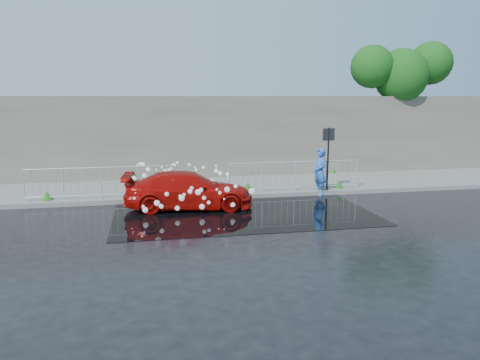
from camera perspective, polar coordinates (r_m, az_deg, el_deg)
The scene contains 13 objects.
ground at distance 13.88m, azimuth -0.89°, elevation -5.00°, with size 90.00×90.00×0.00m, color black.
pavement at distance 18.68m, azimuth -3.73°, elevation -0.85°, with size 30.00×4.00×0.15m, color slate.
curb at distance 16.74m, azimuth -2.80°, elevation -2.11°, with size 30.00×0.25×0.16m, color slate.
retaining_wall at distance 20.59m, azimuth -4.63°, elevation 5.28°, with size 30.00×0.60×3.50m, color #5A534C.
puddle at distance 14.92m, azimuth 0.29°, elevation -3.90°, with size 8.00×5.00×0.01m, color black.
sign_post at distance 17.69m, azimuth 10.71°, elevation 3.78°, with size 0.45×0.06×2.50m.
tree at distance 23.86m, azimuth 19.14°, elevation 12.42°, with size 5.02×2.54×6.22m.
railing_left at distance 16.84m, azimuth -16.58°, elevation -0.18°, with size 5.05×0.05×1.10m.
railing_right at distance 17.64m, azimuth 6.69°, elevation 0.63°, with size 5.05×0.05×1.10m.
weeds at distance 18.13m, azimuth -4.39°, elevation -0.43°, with size 12.17×3.93×0.37m.
water_spray at distance 16.04m, azimuth -7.08°, elevation -0.56°, with size 3.63×5.46×1.01m.
red_car at distance 15.38m, azimuth -6.29°, elevation -1.25°, with size 1.69×4.17×1.21m, color #A50A06.
person at distance 17.58m, azimuth 9.73°, elevation 0.98°, with size 0.64×0.42×1.75m, color blue.
Camera 1 is at (-2.47, -13.17, 3.62)m, focal length 35.00 mm.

